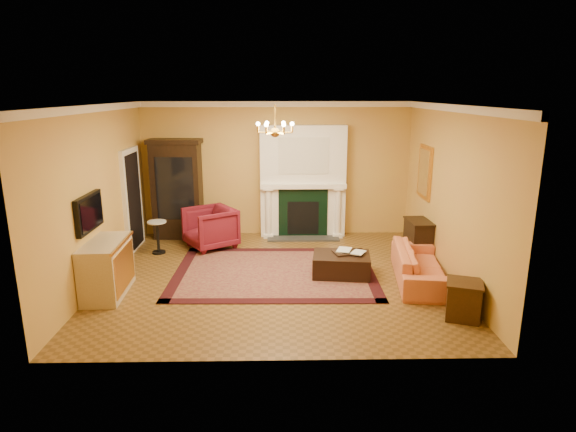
{
  "coord_description": "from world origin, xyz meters",
  "views": [
    {
      "loc": [
        0.05,
        -8.03,
        3.2
      ],
      "look_at": [
        0.22,
        0.3,
        1.05
      ],
      "focal_mm": 30.0,
      "sensor_mm": 36.0,
      "label": 1
    }
  ],
  "objects_px": {
    "commode": "(107,268)",
    "leather_ottoman": "(341,264)",
    "coral_sofa": "(420,260)",
    "wingback_armchair": "(210,226)",
    "china_cabinet": "(177,191)",
    "end_table": "(463,301)",
    "console_table": "(418,240)",
    "pedestal_table": "(158,235)"
  },
  "relations": [
    {
      "from": "china_cabinet",
      "to": "console_table",
      "type": "xyz_separation_m",
      "value": [
        4.98,
        -1.57,
        -0.68
      ]
    },
    {
      "from": "commode",
      "to": "console_table",
      "type": "distance_m",
      "value": 5.74
    },
    {
      "from": "coral_sofa",
      "to": "pedestal_table",
      "type": "bearing_deg",
      "value": 79.91
    },
    {
      "from": "commode",
      "to": "end_table",
      "type": "xyz_separation_m",
      "value": [
        5.45,
        -0.98,
        -0.18
      ]
    },
    {
      "from": "wingback_armchair",
      "to": "leather_ottoman",
      "type": "xyz_separation_m",
      "value": [
        2.56,
        -1.65,
        -0.27
      ]
    },
    {
      "from": "commode",
      "to": "end_table",
      "type": "relative_size",
      "value": 2.24
    },
    {
      "from": "console_table",
      "to": "coral_sofa",
      "type": "bearing_deg",
      "value": -106.94
    },
    {
      "from": "leather_ottoman",
      "to": "pedestal_table",
      "type": "bearing_deg",
      "value": 167.29
    },
    {
      "from": "end_table",
      "to": "console_table",
      "type": "height_order",
      "value": "console_table"
    },
    {
      "from": "end_table",
      "to": "leather_ottoman",
      "type": "distance_m",
      "value": 2.32
    },
    {
      "from": "wingback_armchair",
      "to": "pedestal_table",
      "type": "xyz_separation_m",
      "value": [
        -1.02,
        -0.36,
        -0.08
      ]
    },
    {
      "from": "wingback_armchair",
      "to": "pedestal_table",
      "type": "relative_size",
      "value": 1.4
    },
    {
      "from": "leather_ottoman",
      "to": "coral_sofa",
      "type": "bearing_deg",
      "value": -5.56
    },
    {
      "from": "china_cabinet",
      "to": "coral_sofa",
      "type": "xyz_separation_m",
      "value": [
        4.69,
        -2.72,
        -0.67
      ]
    },
    {
      "from": "china_cabinet",
      "to": "end_table",
      "type": "distance_m",
      "value": 6.48
    },
    {
      "from": "china_cabinet",
      "to": "coral_sofa",
      "type": "relative_size",
      "value": 1.06
    },
    {
      "from": "china_cabinet",
      "to": "coral_sofa",
      "type": "bearing_deg",
      "value": -27.49
    },
    {
      "from": "console_table",
      "to": "china_cabinet",
      "type": "bearing_deg",
      "value": 159.75
    },
    {
      "from": "china_cabinet",
      "to": "wingback_armchair",
      "type": "xyz_separation_m",
      "value": [
        0.81,
        -0.77,
        -0.58
      ]
    },
    {
      "from": "wingback_armchair",
      "to": "coral_sofa",
      "type": "relative_size",
      "value": 0.47
    },
    {
      "from": "china_cabinet",
      "to": "commode",
      "type": "xyz_separation_m",
      "value": [
        -0.53,
        -3.17,
        -0.61
      ]
    },
    {
      "from": "coral_sofa",
      "to": "end_table",
      "type": "relative_size",
      "value": 3.75
    },
    {
      "from": "leather_ottoman",
      "to": "china_cabinet",
      "type": "bearing_deg",
      "value": 151.38
    },
    {
      "from": "china_cabinet",
      "to": "pedestal_table",
      "type": "xyz_separation_m",
      "value": [
        -0.21,
        -1.13,
        -0.66
      ]
    },
    {
      "from": "pedestal_table",
      "to": "wingback_armchair",
      "type": "bearing_deg",
      "value": 19.69
    },
    {
      "from": "leather_ottoman",
      "to": "commode",
      "type": "bearing_deg",
      "value": -162.08
    },
    {
      "from": "pedestal_table",
      "to": "commode",
      "type": "relative_size",
      "value": 0.57
    },
    {
      "from": "wingback_armchair",
      "to": "pedestal_table",
      "type": "bearing_deg",
      "value": -103.53
    },
    {
      "from": "commode",
      "to": "coral_sofa",
      "type": "bearing_deg",
      "value": 2.55
    },
    {
      "from": "commode",
      "to": "console_table",
      "type": "xyz_separation_m",
      "value": [
        5.51,
        1.59,
        -0.07
      ]
    },
    {
      "from": "commode",
      "to": "end_table",
      "type": "bearing_deg",
      "value": -12.56
    },
    {
      "from": "end_table",
      "to": "console_table",
      "type": "distance_m",
      "value": 2.58
    },
    {
      "from": "wingback_armchair",
      "to": "leather_ottoman",
      "type": "distance_m",
      "value": 3.06
    },
    {
      "from": "coral_sofa",
      "to": "wingback_armchair",
      "type": "bearing_deg",
      "value": 71.18
    },
    {
      "from": "commode",
      "to": "coral_sofa",
      "type": "height_order",
      "value": "commode"
    },
    {
      "from": "commode",
      "to": "console_table",
      "type": "bearing_deg",
      "value": 13.76
    },
    {
      "from": "china_cabinet",
      "to": "leather_ottoman",
      "type": "xyz_separation_m",
      "value": [
        3.37,
        -2.42,
        -0.85
      ]
    },
    {
      "from": "commode",
      "to": "leather_ottoman",
      "type": "bearing_deg",
      "value": 8.45
    },
    {
      "from": "commode",
      "to": "leather_ottoman",
      "type": "height_order",
      "value": "commode"
    },
    {
      "from": "end_table",
      "to": "wingback_armchair",
      "type": "bearing_deg",
      "value": 140.59
    },
    {
      "from": "coral_sofa",
      "to": "china_cabinet",
      "type": "bearing_deg",
      "value": 67.74
    },
    {
      "from": "console_table",
      "to": "leather_ottoman",
      "type": "xyz_separation_m",
      "value": [
        -1.61,
        -0.85,
        -0.17
      ]
    }
  ]
}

